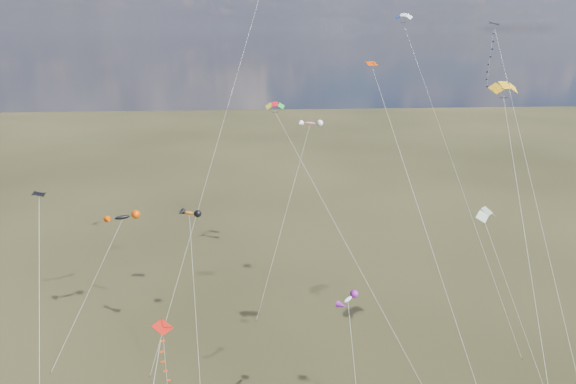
{
  "coord_description": "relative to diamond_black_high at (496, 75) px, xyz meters",
  "views": [
    {
      "loc": [
        -3.54,
        -31.04,
        34.67
      ],
      "look_at": [
        0.0,
        18.0,
        19.0
      ],
      "focal_mm": 32.0,
      "sensor_mm": 36.0,
      "label": 1
    }
  ],
  "objects": [
    {
      "name": "diamond_red_low",
      "position": [
        -31.43,
        -22.98,
        -16.76
      ],
      "size": [
        3.5,
        10.82,
        16.31
      ],
      "color": "#B2150B",
      "rests_on": "ground"
    },
    {
      "name": "parafoil_blue_white",
      "position": [
        -5.44,
        15.44,
        5.89
      ],
      "size": [
        10.73,
        22.76,
        36.9
      ],
      "color": "blue",
      "rests_on": "ground"
    },
    {
      "name": "diamond_orange_center",
      "position": [
        -12.23,
        -14.19,
        -8.38
      ],
      "size": [
        7.82,
        25.36,
        31.9
      ],
      "color": "#DE3700",
      "rests_on": "ground"
    },
    {
      "name": "parafoil_yellow",
      "position": [
        -3.77,
        -9.85,
        -0.16
      ],
      "size": [
        4.31,
        25.64,
        30.77
      ],
      "color": "gold",
      "rests_on": "ground"
    },
    {
      "name": "novelty_white_purple",
      "position": [
        -17.41,
        -14.39,
        -17.25
      ],
      "size": [
        2.05,
        9.94,
        13.33
      ],
      "color": "silver",
      "rests_on": "ground"
    },
    {
      "name": "diamond_black_mid",
      "position": [
        -39.68,
        -21.07,
        -14.01
      ],
      "size": [
        2.47,
        14.47,
        23.68
      ],
      "color": "black",
      "rests_on": "ground"
    },
    {
      "name": "parafoil_striped",
      "position": [
        -0.73,
        -3.23,
        -13.71
      ],
      "size": [
        6.27,
        9.23,
        17.2
      ],
      "color": "gold",
      "rests_on": "ground"
    },
    {
      "name": "novelty_black_orange",
      "position": [
        -40.5,
        5.03,
        -16.44
      ],
      "size": [
        8.32,
        11.25,
        14.26
      ],
      "color": "black",
      "rests_on": "ground"
    },
    {
      "name": "novelty_redwhite_stripe",
      "position": [
        -16.84,
        20.49,
        -8.49
      ],
      "size": [
        10.1,
        17.96,
        22.24
      ],
      "color": "red",
      "rests_on": "ground"
    },
    {
      "name": "diamond_navy_tall",
      "position": [
        -23.73,
        14.96,
        7.17
      ],
      "size": [
        14.71,
        24.13,
        43.63
      ],
      "color": "#0F1849",
      "rests_on": "ground"
    },
    {
      "name": "diamond_black_high",
      "position": [
        0.0,
        0.0,
        0.0
      ],
      "size": [
        1.51,
        27.46,
        35.35
      ],
      "color": "black",
      "rests_on": "ground"
    },
    {
      "name": "novelty_orange_black",
      "position": [
        -32.06,
        -0.15,
        -14.32
      ],
      "size": [
        3.14,
        14.71,
        16.33
      ],
      "color": "orange",
      "rests_on": "ground"
    },
    {
      "name": "parafoil_tricolor",
      "position": [
        -22.45,
        3.74,
        -3.55
      ],
      "size": [
        15.44,
        18.98,
        27.35
      ],
      "color": "gold",
      "rests_on": "ground"
    }
  ]
}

